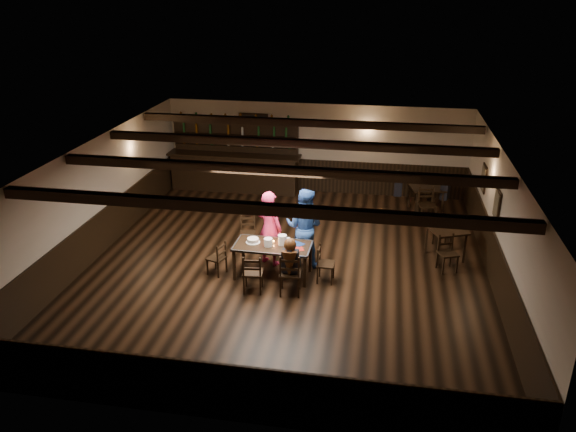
% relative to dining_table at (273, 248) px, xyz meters
% --- Properties ---
extents(ground, '(10.00, 10.00, 0.00)m').
position_rel_dining_table_xyz_m(ground, '(0.22, 0.54, -0.68)').
color(ground, black).
rests_on(ground, ground).
extents(room_shell, '(9.02, 10.02, 2.71)m').
position_rel_dining_table_xyz_m(room_shell, '(0.23, 0.58, 1.07)').
color(room_shell, beige).
rests_on(room_shell, ground).
extents(dining_table, '(1.68, 0.87, 0.75)m').
position_rel_dining_table_xyz_m(dining_table, '(0.00, 0.00, 0.00)').
color(dining_table, black).
rests_on(dining_table, ground).
extents(chair_near_left, '(0.44, 0.42, 0.86)m').
position_rel_dining_table_xyz_m(chair_near_left, '(-0.27, -0.79, -0.18)').
color(chair_near_left, black).
rests_on(chair_near_left, ground).
extents(chair_near_right, '(0.47, 0.45, 0.93)m').
position_rel_dining_table_xyz_m(chair_near_right, '(0.51, -0.76, -0.14)').
color(chair_near_right, black).
rests_on(chair_near_right, ground).
extents(chair_end_left, '(0.44, 0.45, 0.77)m').
position_rel_dining_table_xyz_m(chair_end_left, '(-1.18, -0.14, -0.23)').
color(chair_end_left, black).
rests_on(chair_end_left, ground).
extents(chair_end_right, '(0.37, 0.39, 0.81)m').
position_rel_dining_table_xyz_m(chair_end_right, '(1.10, -0.04, -0.20)').
color(chair_end_right, black).
rests_on(chair_end_right, ground).
extents(chair_far_pushed, '(0.42, 0.41, 0.80)m').
position_rel_dining_table_xyz_m(chair_far_pushed, '(-0.88, 1.31, -0.21)').
color(chair_far_pushed, black).
rests_on(chair_far_pushed, ground).
extents(woman_pink, '(0.76, 0.65, 1.75)m').
position_rel_dining_table_xyz_m(woman_pink, '(-0.19, 0.59, 0.20)').
color(woman_pink, '#FF3484').
rests_on(woman_pink, ground).
extents(man_blue, '(0.98, 0.82, 1.81)m').
position_rel_dining_table_xyz_m(man_blue, '(0.58, 0.73, 0.23)').
color(man_blue, navy).
rests_on(man_blue, ground).
extents(seated_person, '(0.34, 0.51, 0.83)m').
position_rel_dining_table_xyz_m(seated_person, '(0.50, -0.69, 0.15)').
color(seated_person, black).
rests_on(seated_person, ground).
extents(cake, '(0.31, 0.31, 0.10)m').
position_rel_dining_table_xyz_m(cake, '(-0.45, 0.05, 0.12)').
color(cake, white).
rests_on(cake, dining_table).
extents(plate_stack_a, '(0.19, 0.19, 0.18)m').
position_rel_dining_table_xyz_m(plate_stack_a, '(-0.08, -0.07, 0.16)').
color(plate_stack_a, white).
rests_on(plate_stack_a, dining_table).
extents(plate_stack_b, '(0.19, 0.19, 0.22)m').
position_rel_dining_table_xyz_m(plate_stack_b, '(0.20, 0.05, 0.18)').
color(plate_stack_b, white).
rests_on(plate_stack_b, dining_table).
extents(tea_light, '(0.06, 0.06, 0.06)m').
position_rel_dining_table_xyz_m(tea_light, '(0.00, 0.10, 0.10)').
color(tea_light, '#A5A8AD').
rests_on(tea_light, dining_table).
extents(salt_shaker, '(0.04, 0.04, 0.10)m').
position_rel_dining_table_xyz_m(salt_shaker, '(0.31, -0.13, 0.12)').
color(salt_shaker, silver).
rests_on(salt_shaker, dining_table).
extents(pepper_shaker, '(0.04, 0.04, 0.10)m').
position_rel_dining_table_xyz_m(pepper_shaker, '(0.41, -0.06, 0.13)').
color(pepper_shaker, '#A5A8AD').
rests_on(pepper_shaker, dining_table).
extents(drink_glass, '(0.07, 0.07, 0.12)m').
position_rel_dining_table_xyz_m(drink_glass, '(0.31, 0.16, 0.13)').
color(drink_glass, silver).
rests_on(drink_glass, dining_table).
extents(menu_red, '(0.37, 0.32, 0.00)m').
position_rel_dining_table_xyz_m(menu_red, '(0.53, -0.12, 0.08)').
color(menu_red, maroon).
rests_on(menu_red, dining_table).
extents(menu_blue, '(0.36, 0.33, 0.00)m').
position_rel_dining_table_xyz_m(menu_blue, '(0.51, 0.14, 0.08)').
color(menu_blue, navy).
rests_on(menu_blue, dining_table).
extents(bar_counter, '(4.07, 0.70, 2.20)m').
position_rel_dining_table_xyz_m(bar_counter, '(-2.23, 5.26, 0.05)').
color(bar_counter, black).
rests_on(bar_counter, ground).
extents(back_table_a, '(1.01, 1.01, 0.75)m').
position_rel_dining_table_xyz_m(back_table_a, '(3.79, 1.53, -0.03)').
color(back_table_a, black).
rests_on(back_table_a, ground).
extents(back_table_b, '(1.06, 1.06, 0.75)m').
position_rel_dining_table_xyz_m(back_table_b, '(3.48, 4.38, -0.02)').
color(back_table_b, black).
rests_on(back_table_b, ground).
extents(bg_patron_left, '(0.23, 0.36, 0.73)m').
position_rel_dining_table_xyz_m(bg_patron_left, '(2.71, 4.35, 0.15)').
color(bg_patron_left, black).
rests_on(bg_patron_left, ground).
extents(bg_patron_right, '(0.30, 0.38, 0.68)m').
position_rel_dining_table_xyz_m(bg_patron_right, '(3.97, 4.25, 0.13)').
color(bg_patron_right, black).
rests_on(bg_patron_right, ground).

